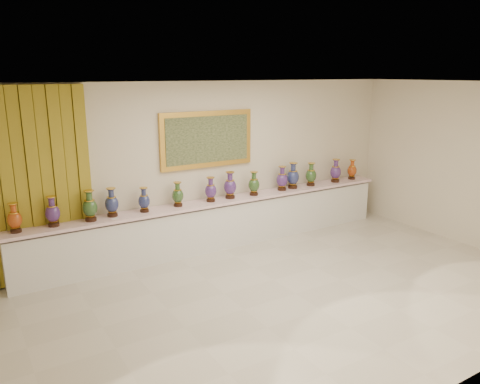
% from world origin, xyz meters
% --- Properties ---
extents(ground, '(8.00, 8.00, 0.00)m').
position_xyz_m(ground, '(0.00, 0.00, 0.00)').
color(ground, beige).
rests_on(ground, ground).
extents(room, '(8.00, 8.00, 8.00)m').
position_xyz_m(room, '(-2.56, 2.44, 1.58)').
color(room, beige).
rests_on(room, ground).
extents(counter, '(7.28, 0.48, 0.90)m').
position_xyz_m(counter, '(0.00, 2.27, 0.44)').
color(counter, white).
rests_on(counter, ground).
extents(vase_0, '(0.25, 0.25, 0.44)m').
position_xyz_m(vase_0, '(-3.37, 2.25, 1.10)').
color(vase_0, '#33190E').
rests_on(vase_0, counter).
extents(vase_1, '(0.23, 0.23, 0.46)m').
position_xyz_m(vase_1, '(-2.85, 2.26, 1.11)').
color(vase_1, '#33190E').
rests_on(vase_1, counter).
extents(vase_2, '(0.25, 0.25, 0.49)m').
position_xyz_m(vase_2, '(-2.31, 2.22, 1.12)').
color(vase_2, '#33190E').
rests_on(vase_2, counter).
extents(vase_3, '(0.25, 0.25, 0.47)m').
position_xyz_m(vase_3, '(-1.95, 2.29, 1.11)').
color(vase_3, '#33190E').
rests_on(vase_3, counter).
extents(vase_4, '(0.23, 0.23, 0.41)m').
position_xyz_m(vase_4, '(-1.42, 2.26, 1.09)').
color(vase_4, '#33190E').
rests_on(vase_4, counter).
extents(vase_5, '(0.25, 0.25, 0.43)m').
position_xyz_m(vase_5, '(-0.81, 2.27, 1.09)').
color(vase_5, '#33190E').
rests_on(vase_5, counter).
extents(vase_6, '(0.26, 0.26, 0.45)m').
position_xyz_m(vase_6, '(-0.19, 2.24, 1.10)').
color(vase_6, '#33190E').
rests_on(vase_6, counter).
extents(vase_7, '(0.25, 0.25, 0.50)m').
position_xyz_m(vase_7, '(0.22, 2.26, 1.12)').
color(vase_7, '#33190E').
rests_on(vase_7, counter).
extents(vase_8, '(0.26, 0.26, 0.45)m').
position_xyz_m(vase_8, '(0.71, 2.21, 1.10)').
color(vase_8, '#33190E').
rests_on(vase_8, counter).
extents(vase_9, '(0.23, 0.23, 0.48)m').
position_xyz_m(vase_9, '(1.39, 2.25, 1.11)').
color(vase_9, '#33190E').
rests_on(vase_9, counter).
extents(vase_10, '(0.27, 0.27, 0.52)m').
position_xyz_m(vase_10, '(1.68, 2.27, 1.13)').
color(vase_10, '#33190E').
rests_on(vase_10, counter).
extents(vase_11, '(0.22, 0.22, 0.47)m').
position_xyz_m(vase_11, '(2.13, 2.25, 1.11)').
color(vase_11, '#33190E').
rests_on(vase_11, counter).
extents(vase_12, '(0.28, 0.28, 0.49)m').
position_xyz_m(vase_12, '(2.78, 2.23, 1.12)').
color(vase_12, '#33190E').
rests_on(vase_12, counter).
extents(vase_13, '(0.25, 0.25, 0.43)m').
position_xyz_m(vase_13, '(3.28, 2.25, 1.09)').
color(vase_13, '#33190E').
rests_on(vase_13, counter).
extents(label_card, '(0.10, 0.06, 0.00)m').
position_xyz_m(label_card, '(-1.96, 2.13, 0.90)').
color(label_card, white).
rests_on(label_card, counter).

